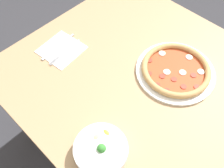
% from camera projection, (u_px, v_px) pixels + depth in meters
% --- Properties ---
extents(ground_plane, '(8.00, 8.00, 0.00)m').
position_uv_depth(ground_plane, '(140.00, 146.00, 1.67)').
color(ground_plane, '#333338').
extents(dining_table, '(1.29, 1.03, 0.72)m').
position_uv_depth(dining_table, '(152.00, 96.00, 1.14)').
color(dining_table, tan).
rests_on(dining_table, ground_plane).
extents(pizza, '(0.35, 0.35, 0.04)m').
position_uv_depth(pizza, '(176.00, 70.00, 1.10)').
color(pizza, white).
rests_on(pizza, dining_table).
extents(bowl, '(0.19, 0.19, 0.07)m').
position_uv_depth(bowl, '(101.00, 150.00, 0.88)').
color(bowl, white).
rests_on(bowl, dining_table).
extents(napkin, '(0.20, 0.20, 0.00)m').
position_uv_depth(napkin, '(61.00, 49.00, 1.19)').
color(napkin, white).
rests_on(napkin, dining_table).
extents(fork, '(0.03, 0.20, 0.00)m').
position_uv_depth(fork, '(65.00, 52.00, 1.17)').
color(fork, silver).
rests_on(fork, napkin).
extents(knife, '(0.03, 0.21, 0.01)m').
position_uv_depth(knife, '(60.00, 45.00, 1.20)').
color(knife, silver).
rests_on(knife, napkin).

